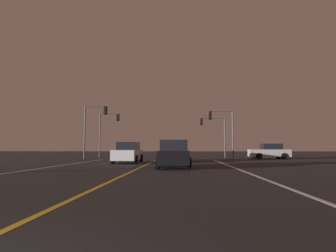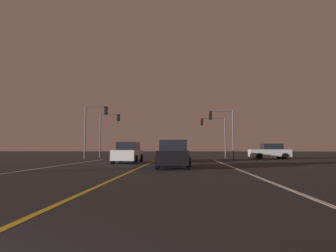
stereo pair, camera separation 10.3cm
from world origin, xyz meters
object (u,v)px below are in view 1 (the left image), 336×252
object	(u,v)px
car_ahead_far	(172,152)
car_oncoming	(128,153)
car_lead_same_lane	(174,154)
traffic_light_near_left	(95,120)
traffic_light_far_left	(109,125)
car_crossing_side	(269,152)
street_lamp_right_near	(335,24)
traffic_light_far_right	(212,128)
traffic_light_near_right	(221,123)

from	to	relation	value
car_ahead_far	car_oncoming	size ratio (longest dim) A/B	1.00
car_lead_same_lane	traffic_light_near_left	distance (m)	15.65
car_oncoming	traffic_light_far_left	size ratio (longest dim) A/B	0.76
car_oncoming	car_crossing_side	bearing A→B (deg)	121.96
car_lead_same_lane	traffic_light_near_left	size ratio (longest dim) A/B	0.74
car_oncoming	street_lamp_right_near	xyz separation A→B (m)	(9.36, -13.62, 4.36)
traffic_light_near_left	traffic_light_far_right	distance (m)	14.39
car_lead_same_lane	car_crossing_side	bearing A→B (deg)	-35.69
car_lead_same_lane	traffic_light_far_left	world-z (taller)	traffic_light_far_left
street_lamp_right_near	traffic_light_far_right	bearing A→B (deg)	-87.59
traffic_light_far_left	street_lamp_right_near	xyz separation A→B (m)	(14.34, -26.09, 1.02)
car_crossing_side	car_lead_same_lane	size ratio (longest dim) A/B	1.00
car_ahead_far	traffic_light_near_left	distance (m)	10.08
car_crossing_side	street_lamp_right_near	xyz separation A→B (m)	(-4.81, -22.46, 4.36)
car_crossing_side	car_oncoming	world-z (taller)	same
car_lead_same_lane	car_oncoming	world-z (taller)	same
car_crossing_side	car_oncoming	size ratio (longest dim) A/B	1.00
car_oncoming	street_lamp_right_near	world-z (taller)	street_lamp_right_near
car_crossing_side	traffic_light_far_left	world-z (taller)	traffic_light_far_left
car_ahead_far	traffic_light_far_right	xyz separation A→B (m)	(4.74, 9.57, 2.94)
traffic_light_far_right	car_lead_same_lane	bearing A→B (deg)	76.44
street_lamp_right_near	traffic_light_far_left	bearing A→B (deg)	-61.21
traffic_light_near_left	street_lamp_right_near	xyz separation A→B (m)	(14.39, -20.59, 0.91)
car_crossing_side	traffic_light_far_right	size ratio (longest dim) A/B	0.85
car_oncoming	traffic_light_far_left	xyz separation A→B (m)	(-4.98, 12.46, 3.33)
car_crossing_side	car_ahead_far	bearing A→B (deg)	29.18
car_crossing_side	car_lead_same_lane	xyz separation A→B (m)	(-10.21, -14.21, 0.00)
car_oncoming	street_lamp_right_near	bearing A→B (deg)	34.48
car_oncoming	traffic_light_near_left	distance (m)	9.26
car_crossing_side	car_lead_same_lane	world-z (taller)	same
car_ahead_far	street_lamp_right_near	world-z (taller)	street_lamp_right_near
traffic_light_near_right	traffic_light_near_left	bearing A→B (deg)	-0.00
car_oncoming	traffic_light_far_right	distance (m)	15.24
traffic_light_far_right	traffic_light_far_left	world-z (taller)	traffic_light_far_left
car_crossing_side	street_lamp_right_near	distance (m)	23.38
traffic_light_near_left	traffic_light_far_right	bearing A→B (deg)	22.48
street_lamp_right_near	traffic_light_near_right	bearing A→B (deg)	-87.79
traffic_light_far_right	street_lamp_right_near	xyz separation A→B (m)	(1.10, -26.09, 1.41)
traffic_light_far_left	street_lamp_right_near	bearing A→B (deg)	-61.21
street_lamp_right_near	car_crossing_side	bearing A→B (deg)	-102.09
traffic_light_far_right	street_lamp_right_near	size ratio (longest dim) A/B	0.62
car_ahead_far	traffic_light_near_right	size ratio (longest dim) A/B	0.83
traffic_light_near_right	traffic_light_near_left	distance (m)	13.60
car_ahead_far	car_lead_same_lane	world-z (taller)	same
car_crossing_side	car_lead_same_lane	distance (m)	17.50
car_crossing_side	car_oncoming	xyz separation A→B (m)	(-14.16, -8.84, 0.00)
car_oncoming	traffic_light_far_right	world-z (taller)	traffic_light_far_right
car_crossing_side	traffic_light_near_left	distance (m)	19.59
street_lamp_right_near	traffic_light_near_left	bearing A→B (deg)	-55.05
car_ahead_far	traffic_light_far_left	bearing A→B (deg)	41.59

